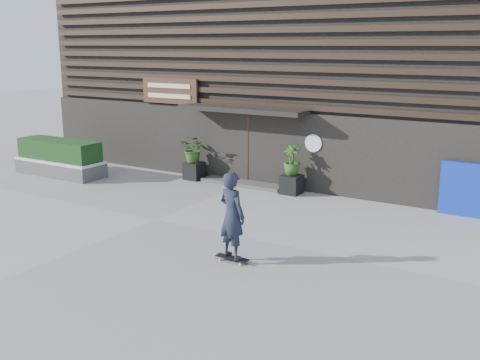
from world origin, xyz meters
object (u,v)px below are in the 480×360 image
Objects in this scene: raised_bed at (61,168)px; skateboarder at (232,216)px; blue_tarp at (470,190)px; planter_pot_right at (292,184)px; planter_pot_left at (194,171)px.

raised_bed is 10.60m from skateboarder.
blue_tarp is at bearing 9.52° from raised_bed.
planter_pot_right is at bearing 104.24° from skateboarder.
skateboarder is at bearing -121.36° from blue_tarp.
skateboarder is (-3.76, -6.17, 0.29)m from blue_tarp.
planter_pot_left is 1.00× the size of planter_pot_right.
planter_pot_left and planter_pot_right have the same top height.
planter_pot_left is 7.94m from skateboarder.
planter_pot_left is 3.80m from planter_pot_right.
planter_pot_left is 4.95m from raised_bed.
raised_bed is 1.75× the size of skateboarder.
skateboarder reaches higher than planter_pot_left.
skateboarder is (5.29, -5.87, 0.74)m from planter_pot_left.
planter_pot_right is at bearing -176.76° from blue_tarp.
planter_pot_left is 9.06m from blue_tarp.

